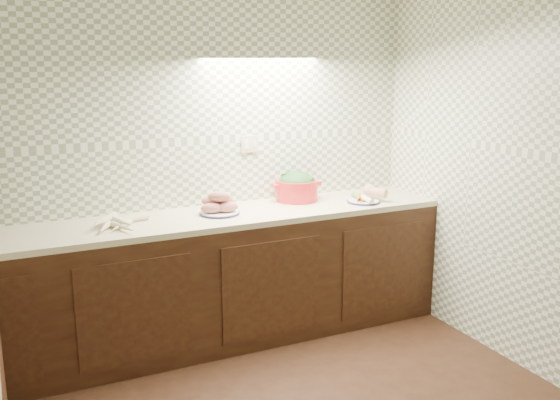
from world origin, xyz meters
name	(u,v)px	position (x,y,z in m)	size (l,w,h in m)	color
room	(292,133)	(0.00, 0.00, 1.63)	(3.60, 3.60, 2.60)	black
counter	(113,353)	(-0.68, 0.68, 0.45)	(3.60, 3.60, 0.90)	black
parsnip_pile	(118,224)	(-0.48, 1.45, 0.93)	(0.31, 0.34, 0.07)	beige
sweet_potato_plate	(219,206)	(0.21, 1.52, 0.96)	(0.27, 0.27, 0.16)	#1A1747
onion_bowl	(216,205)	(0.23, 1.63, 0.94)	(0.13, 0.13, 0.10)	black
dutch_oven	(297,187)	(0.87, 1.65, 1.00)	(0.38, 0.32, 0.21)	red
veg_plate	(366,195)	(1.32, 1.42, 0.94)	(0.31, 0.31, 0.11)	#1A1747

